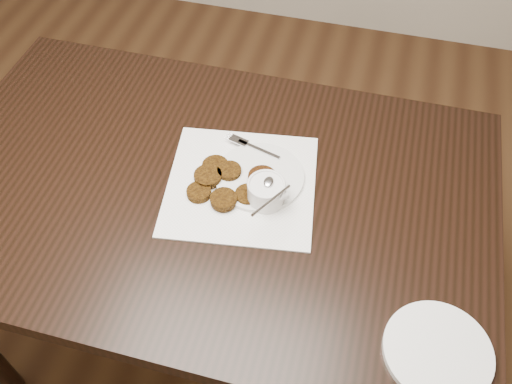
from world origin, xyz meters
TOP-DOWN VIEW (x-y plane):
  - floor at (0.00, 0.00)m, footprint 4.00×4.00m
  - table at (0.04, 0.17)m, footprint 1.29×0.83m
  - napkin at (0.11, 0.19)m, footprint 0.37×0.37m
  - sauce_ramekin at (0.18, 0.16)m, footprint 0.11×0.11m
  - patty_cluster at (0.07, 0.18)m, footprint 0.22×0.22m
  - plate_with_patty at (0.15, 0.22)m, footprint 0.25×0.25m
  - plate_empty at (0.56, -0.10)m, footprint 0.26×0.26m

SIDE VIEW (x-z plane):
  - floor at x=0.00m, z-range 0.00..0.00m
  - table at x=0.04m, z-range 0.00..0.75m
  - napkin at x=0.11m, z-range 0.75..0.75m
  - plate_empty at x=0.56m, z-range 0.75..0.76m
  - plate_with_patty at x=0.15m, z-range 0.75..0.78m
  - patty_cluster at x=0.07m, z-range 0.75..0.78m
  - sauce_ramekin at x=0.18m, z-range 0.75..0.87m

